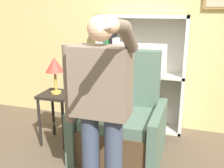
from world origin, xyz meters
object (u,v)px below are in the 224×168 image
at_px(armchair, 121,124).
at_px(person_standing, 100,106).
at_px(table_lamp, 55,66).
at_px(bookcase, 131,76).
at_px(side_table, 57,104).

bearing_deg(armchair, person_standing, -84.70).
xyz_separation_m(armchair, table_lamp, (-0.84, -0.01, 0.64)).
bearing_deg(bookcase, armchair, -83.67).
bearing_deg(armchair, table_lamp, -179.62).
distance_m(bookcase, table_lamp, 1.12).
xyz_separation_m(side_table, table_lamp, (0.00, -0.00, 0.49)).
xyz_separation_m(armchair, side_table, (-0.84, -0.01, 0.15)).
relative_size(bookcase, side_table, 2.40).
height_order(armchair, person_standing, person_standing).
distance_m(bookcase, side_table, 1.12).
distance_m(person_standing, table_lamp, 1.31).
relative_size(side_table, table_lamp, 1.48).
distance_m(side_table, table_lamp, 0.49).
bearing_deg(table_lamp, side_table, 90.00).
height_order(armchair, table_lamp, armchair).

